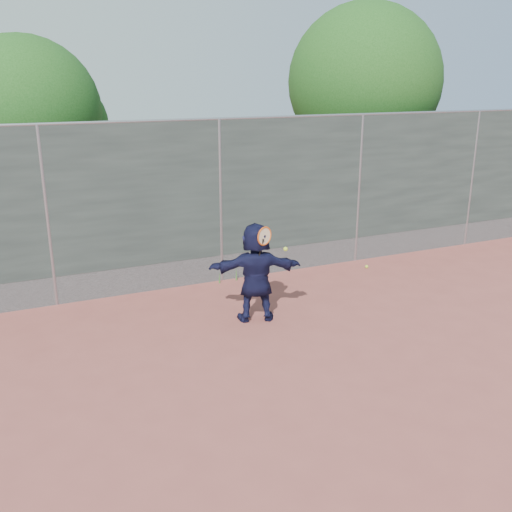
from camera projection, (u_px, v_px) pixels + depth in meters
name	position (u px, v px, depth m)	size (l,w,h in m)	color
ground	(312.00, 359.00, 7.82)	(80.00, 80.00, 0.00)	#9E4C42
player	(256.00, 272.00, 8.89)	(1.47, 0.47, 1.58)	#131435
ball_ground	(367.00, 267.00, 11.52)	(0.07, 0.07, 0.07)	#B7D830
fence	(220.00, 198.00, 10.39)	(20.00, 0.06, 3.03)	#38423D
swing_action	(266.00, 239.00, 8.57)	(0.53, 0.15, 0.51)	#CB4E13
tree_right	(369.00, 86.00, 13.59)	(3.78, 3.60, 5.39)	#382314
tree_left	(34.00, 116.00, 11.53)	(3.15, 3.00, 4.53)	#382314
weed_clump	(238.00, 273.00, 10.84)	(0.68, 0.07, 0.30)	#387226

